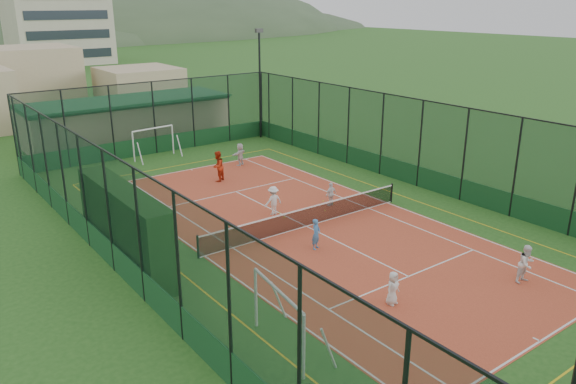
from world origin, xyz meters
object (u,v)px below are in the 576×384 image
(floodlight_ne, at_px, (260,84))
(clubhouse, at_px, (128,120))
(child_near_mid, at_px, (316,234))
(child_near_right, at_px, (526,264))
(futsal_goal_near, at_px, (278,321))
(child_far_back, at_px, (240,154))
(white_bench, at_px, (144,254))
(futsal_goal_far, at_px, (154,143))
(child_near_left, at_px, (393,288))
(coach, at_px, (218,166))
(child_far_left, at_px, (273,201))
(child_far_right, at_px, (331,194))

(floodlight_ne, distance_m, clubhouse, 10.47)
(child_near_mid, height_order, child_near_right, child_near_right)
(futsal_goal_near, xyz_separation_m, child_far_back, (10.01, 18.13, -0.31))
(white_bench, bearing_deg, clubhouse, 56.94)
(futsal_goal_far, bearing_deg, clubhouse, 76.88)
(child_near_left, bearing_deg, futsal_goal_far, 77.16)
(floodlight_ne, distance_m, child_near_mid, 21.51)
(floodlight_ne, bearing_deg, coach, -136.78)
(futsal_goal_near, bearing_deg, child_near_mid, -39.84)
(white_bench, xyz_separation_m, child_far_back, (10.89, 9.98, 0.28))
(child_near_left, xyz_separation_m, coach, (2.26, 16.16, 0.29))
(futsal_goal_near, height_order, child_far_left, futsal_goal_near)
(futsal_goal_near, height_order, child_near_right, futsal_goal_near)
(floodlight_ne, xyz_separation_m, child_far_back, (-5.51, -5.76, -3.39))
(clubhouse, bearing_deg, child_far_left, -91.01)
(child_far_right, distance_m, child_far_back, 9.36)
(floodlight_ne, xyz_separation_m, white_bench, (-16.40, -15.74, -3.67))
(child_near_mid, bearing_deg, child_near_right, -83.28)
(floodlight_ne, relative_size, child_far_back, 5.67)
(floodlight_ne, height_order, child_far_left, floodlight_ne)
(child_far_back, bearing_deg, child_far_left, 43.01)
(child_near_right, distance_m, child_far_right, 10.83)
(coach, bearing_deg, futsal_goal_near, 33.91)
(floodlight_ne, height_order, child_near_right, floodlight_ne)
(child_near_left, relative_size, child_far_left, 0.84)
(white_bench, relative_size, child_near_right, 1.07)
(child_near_right, distance_m, coach, 18.30)
(clubhouse, xyz_separation_m, child_far_left, (-0.35, -19.75, -0.83))
(child_near_left, bearing_deg, futsal_goal_near, 168.73)
(futsal_goal_far, bearing_deg, coach, -90.63)
(futsal_goal_near, distance_m, child_far_left, 11.59)
(futsal_goal_near, xyz_separation_m, child_near_left, (4.87, -0.16, -0.41))
(coach, bearing_deg, white_bench, 12.38)
(child_far_right, bearing_deg, coach, -77.06)
(futsal_goal_far, height_order, child_far_right, futsal_goal_far)
(floodlight_ne, height_order, child_near_left, floodlight_ne)
(coach, bearing_deg, child_near_left, 49.97)
(floodlight_ne, bearing_deg, child_far_back, -133.73)
(child_far_right, bearing_deg, child_near_right, 85.27)
(futsal_goal_far, bearing_deg, child_far_left, -95.98)
(clubhouse, bearing_deg, child_far_back, -74.54)
(floodlight_ne, height_order, futsal_goal_near, floodlight_ne)
(floodlight_ne, bearing_deg, child_near_left, -113.90)
(child_far_back, bearing_deg, futsal_goal_near, 35.89)
(child_near_left, bearing_deg, child_far_back, 64.93)
(child_near_left, distance_m, child_far_back, 19.00)
(child_far_right, bearing_deg, child_near_left, 54.54)
(child_near_mid, relative_size, child_near_right, 0.90)
(coach, bearing_deg, futsal_goal_far, -115.54)
(clubhouse, distance_m, futsal_goal_near, 30.10)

